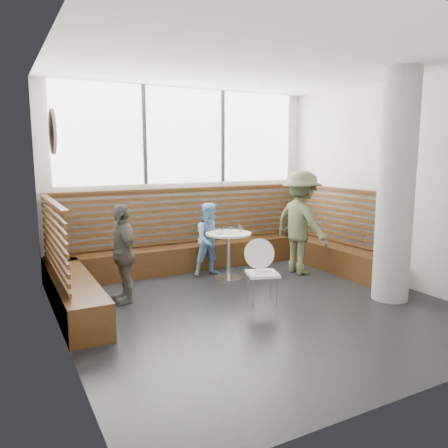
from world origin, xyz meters
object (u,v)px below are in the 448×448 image
adult_man (301,223)px  child_left (123,253)px  concrete_column (396,187)px  cafe_table (228,246)px  cafe_chair (260,267)px  child_back (211,239)px

adult_man → child_left: size_ratio=1.29×
concrete_column → child_left: (-3.40, 1.68, -0.91)m
cafe_table → cafe_chair: bearing=-99.1°
concrete_column → cafe_chair: bearing=158.0°
cafe_table → adult_man: 1.35m
cafe_table → adult_man: size_ratio=0.44×
child_left → concrete_column: bearing=62.4°
cafe_chair → concrete_column: bearing=-4.1°
child_back → cafe_table: bearing=-59.7°
concrete_column → adult_man: size_ratio=1.80×
child_left → cafe_chair: bearing=58.1°
child_back → concrete_column: bearing=-49.5°
concrete_column → child_left: 3.90m
concrete_column → child_back: (-1.72, 2.32, -0.98)m
cafe_chair → child_left: child_left is taller
cafe_table → child_back: 0.37m
cafe_table → child_back: child_back is taller
concrete_column → cafe_table: 2.74m
adult_man → child_left: (-3.12, -0.04, -0.20)m
cafe_chair → child_back: size_ratio=0.72×
cafe_table → adult_man: (1.28, -0.27, 0.33)m
adult_man → child_back: adult_man is taller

